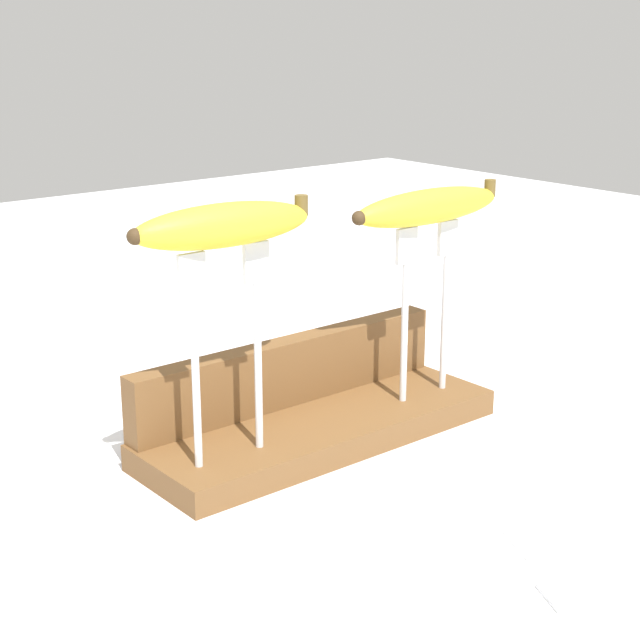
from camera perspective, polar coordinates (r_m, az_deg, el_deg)
ground_plane at (r=1.01m, az=0.00°, el=-6.86°), size 3.00×3.00×0.00m
wooden_board at (r=1.01m, az=0.00°, el=-6.18°), size 0.38×0.13×0.03m
board_backstop at (r=1.03m, az=-1.79°, el=-2.92°), size 0.37×0.03×0.07m
fork_stand_left at (r=0.88m, az=-5.34°, el=-0.85°), size 0.09×0.01×0.19m
fork_stand_right at (r=1.03m, az=6.04°, el=1.47°), size 0.08×0.01×0.18m
banana_raised_left at (r=0.85m, az=-5.52°, el=5.39°), size 0.17×0.05×0.04m
banana_raised_right at (r=1.01m, az=6.20°, el=6.44°), size 0.20×0.04×0.04m
fork_fallen_near at (r=0.81m, az=12.30°, el=-13.48°), size 0.09×0.16×0.01m
banana_chunk_far at (r=1.10m, az=-4.57°, el=-3.81°), size 0.05×0.05×0.04m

